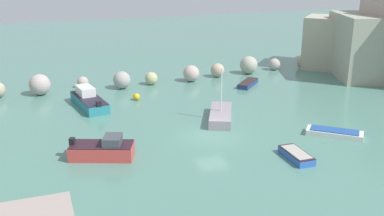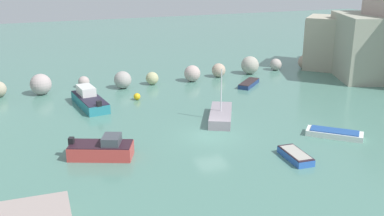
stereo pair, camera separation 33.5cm
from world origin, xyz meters
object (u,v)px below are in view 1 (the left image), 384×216
Objects in this scene: moored_boat_1 at (221,115)px; moored_boat_4 at (296,155)px; moored_boat_6 at (89,100)px; channel_buoy at (136,97)px; moored_boat_3 at (248,83)px; moored_boat_5 at (103,149)px; moored_boat_2 at (334,133)px.

moored_boat_1 reaches higher than moored_boat_4.
moored_boat_1 is at bearing -136.77° from moored_boat_6.
channel_buoy reaches higher than moored_boat_3.
moored_boat_2 is at bearing 14.15° from moored_boat_5.
moored_boat_2 is at bearing -139.38° from moored_boat_6.
moored_boat_6 is at bearing 0.97° from moored_boat_2.
moored_boat_5 is (-11.26, -4.22, 0.20)m from moored_boat_1.
moored_boat_6 is (-10.24, 8.31, 0.21)m from moored_boat_1.
moored_boat_5 is (-12.76, 5.26, 0.35)m from moored_boat_4.
moored_boat_5 is at bearing -42.36° from moored_boat_1.
moored_boat_3 is 0.57× the size of moored_boat_6.
channel_buoy is 0.11× the size of moored_boat_6.
moored_boat_2 is 0.87× the size of moored_boat_5.
moored_boat_2 is at bearing 71.88° from moored_boat_1.
moored_boat_5 reaches higher than moored_boat_3.
moored_boat_1 is at bearing 6.70° from moored_boat_3.
moored_boat_6 is (-4.84, -0.29, 0.29)m from channel_buoy.
moored_boat_1 is at bearing 43.17° from moored_boat_5.
moored_boat_4 is at bearing 36.09° from moored_boat_1.
moored_boat_3 is at bearing 164.70° from moored_boat_4.
moored_boat_3 is at bearing 58.13° from moored_boat_5.
channel_buoy is 0.19× the size of moored_boat_3.
moored_boat_5 is (-19.06, -13.60, 0.38)m from moored_boat_3.
moored_boat_1 reaches higher than moored_boat_3.
moored_boat_2 is at bearing -51.67° from channel_buoy.
moored_boat_3 is 1.19× the size of moored_boat_4.
moored_boat_2 is 18.33m from moored_boat_5.
moored_boat_3 is 18.08m from moored_boat_6.
moored_boat_1 is 1.18× the size of moored_boat_5.
moored_boat_2 is at bearing 43.18° from moored_boat_3.
moored_boat_6 is at bearing -176.53° from channel_buoy.
moored_boat_2 is 1.34× the size of moored_boat_4.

